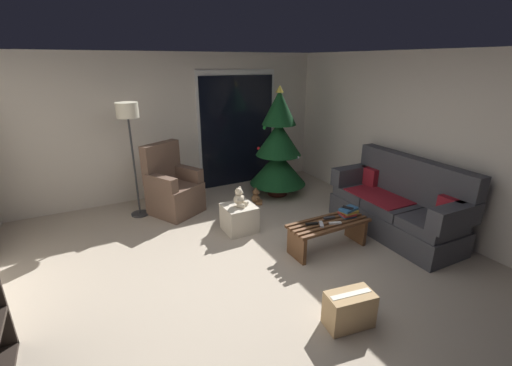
% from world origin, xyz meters
% --- Properties ---
extents(ground_plane, '(7.00, 7.00, 0.00)m').
position_xyz_m(ground_plane, '(0.00, 0.00, 0.00)').
color(ground_plane, '#B2A38E').
extents(wall_back, '(5.72, 0.12, 2.50)m').
position_xyz_m(wall_back, '(0.00, 3.06, 1.25)').
color(wall_back, beige).
rests_on(wall_back, ground).
extents(wall_right, '(0.12, 6.00, 2.50)m').
position_xyz_m(wall_right, '(2.86, 0.00, 1.25)').
color(wall_right, beige).
rests_on(wall_right, ground).
extents(patio_door_frame, '(1.60, 0.02, 2.20)m').
position_xyz_m(patio_door_frame, '(1.20, 2.99, 1.10)').
color(patio_door_frame, silver).
rests_on(patio_door_frame, ground).
extents(patio_door_glass, '(1.50, 0.02, 2.10)m').
position_xyz_m(patio_door_glass, '(1.20, 2.97, 1.05)').
color(patio_door_glass, black).
rests_on(patio_door_glass, ground).
extents(couch, '(0.83, 1.96, 1.08)m').
position_xyz_m(couch, '(2.32, -0.00, 0.40)').
color(couch, '#3D3D42').
rests_on(couch, ground).
extents(coffee_table, '(1.10, 0.40, 0.40)m').
position_xyz_m(coffee_table, '(1.13, 0.07, 0.26)').
color(coffee_table, brown).
rests_on(coffee_table, ground).
extents(remote_graphite, '(0.16, 0.07, 0.02)m').
position_xyz_m(remote_graphite, '(1.20, 0.14, 0.41)').
color(remote_graphite, '#333338').
rests_on(remote_graphite, coffee_table).
extents(remote_silver, '(0.12, 0.16, 0.02)m').
position_xyz_m(remote_silver, '(0.99, 0.04, 0.41)').
color(remote_silver, '#ADADB2').
rests_on(remote_silver, coffee_table).
extents(remote_black, '(0.16, 0.08, 0.02)m').
position_xyz_m(remote_black, '(0.89, 0.11, 0.41)').
color(remote_black, black).
rests_on(remote_black, coffee_table).
extents(remote_white, '(0.16, 0.09, 0.02)m').
position_xyz_m(remote_white, '(1.16, -0.01, 0.41)').
color(remote_white, silver).
rests_on(remote_white, coffee_table).
extents(book_stack, '(0.27, 0.20, 0.13)m').
position_xyz_m(book_stack, '(1.45, 0.07, 0.46)').
color(book_stack, '#285684').
rests_on(book_stack, coffee_table).
extents(cell_phone, '(0.13, 0.16, 0.01)m').
position_xyz_m(cell_phone, '(1.44, 0.08, 0.53)').
color(cell_phone, black).
rests_on(cell_phone, book_stack).
extents(christmas_tree, '(1.02, 1.02, 1.97)m').
position_xyz_m(christmas_tree, '(1.57, 2.06, 0.87)').
color(christmas_tree, '#4C1E19').
rests_on(christmas_tree, ground).
extents(armchair, '(0.93, 0.93, 1.13)m').
position_xyz_m(armchair, '(-0.34, 2.18, 0.40)').
color(armchair, brown).
rests_on(armchair, ground).
extents(floor_lamp, '(0.32, 0.32, 1.78)m').
position_xyz_m(floor_lamp, '(-0.86, 2.33, 1.51)').
color(floor_lamp, '#2D2D30').
rests_on(floor_lamp, ground).
extents(ottoman, '(0.44, 0.44, 0.39)m').
position_xyz_m(ottoman, '(0.33, 1.09, 0.20)').
color(ottoman, beige).
rests_on(ottoman, ground).
extents(teddy_bear_cream, '(0.21, 0.22, 0.29)m').
position_xyz_m(teddy_bear_cream, '(0.33, 1.08, 0.51)').
color(teddy_bear_cream, beige).
rests_on(teddy_bear_cream, ottoman).
extents(teddy_bear_chestnut_by_tree, '(0.22, 0.21, 0.29)m').
position_xyz_m(teddy_bear_chestnut_by_tree, '(1.00, 1.83, 0.12)').
color(teddy_bear_chestnut_by_tree, brown).
rests_on(teddy_bear_chestnut_by_tree, ground).
extents(cardboard_box_taped_mid_floor, '(0.48, 0.31, 0.35)m').
position_xyz_m(cardboard_box_taped_mid_floor, '(0.42, -1.11, 0.17)').
color(cardboard_box_taped_mid_floor, tan).
rests_on(cardboard_box_taped_mid_floor, ground).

